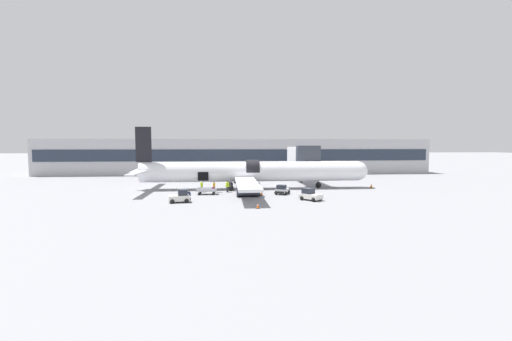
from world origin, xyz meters
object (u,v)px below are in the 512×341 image
baggage_tug_mid (310,195)px  ground_crew_loader_b (214,187)px  baggage_cart_loading (207,191)px  ground_crew_driver (202,186)px  baggage_tug_rear (180,197)px  suitcase_on_tarmac_upright (189,194)px  airplane (249,172)px  ground_crew_loader_a (227,186)px  baggage_tug_lead (282,190)px

baggage_tug_mid → ground_crew_loader_b: bearing=144.7°
baggage_tug_mid → baggage_cart_loading: 15.43m
baggage_cart_loading → ground_crew_driver: 2.80m
baggage_tug_rear → suitcase_on_tarmac_upright: 5.71m
airplane → ground_crew_loader_b: bearing=-150.0°
ground_crew_driver → suitcase_on_tarmac_upright: ground_crew_driver is taller
baggage_tug_mid → suitcase_on_tarmac_upright: baggage_tug_mid is taller
ground_crew_loader_a → suitcase_on_tarmac_upright: (-5.58, -3.10, -0.69)m
baggage_tug_rear → baggage_tug_lead: bearing=22.9°
baggage_tug_rear → ground_crew_loader_a: bearing=55.2°
baggage_tug_mid → ground_crew_driver: (-14.98, 9.13, 0.22)m
ground_crew_loader_a → ground_crew_driver: size_ratio=1.04×
baggage_tug_lead → suitcase_on_tarmac_upright: (-13.70, -0.35, -0.36)m
baggage_tug_mid → ground_crew_driver: 17.54m
baggage_tug_rear → baggage_cart_loading: baggage_tug_rear is taller
baggage_tug_lead → ground_crew_loader_a: ground_crew_loader_a is taller
baggage_tug_mid → baggage_cart_loading: size_ratio=0.82×
airplane → ground_crew_loader_a: size_ratio=22.41×
baggage_cart_loading → ground_crew_loader_b: (0.90, 2.67, 0.35)m
baggage_tug_lead → suitcase_on_tarmac_upright: size_ratio=4.79×
airplane → ground_crew_loader_a: (-3.62, -4.01, -1.82)m
baggage_cart_loading → suitcase_on_tarmac_upright: 2.85m
suitcase_on_tarmac_upright → ground_crew_driver: bearing=67.0°
airplane → baggage_tug_lead: 8.41m
airplane → baggage_tug_rear: airplane is taller
baggage_tug_mid → ground_crew_driver: ground_crew_driver is taller
baggage_tug_mid → baggage_tug_rear: size_ratio=1.08×
baggage_tug_lead → baggage_cart_loading: bearing=175.9°
baggage_tug_rear → baggage_cart_loading: size_ratio=0.76×
baggage_tug_lead → ground_crew_loader_b: ground_crew_loader_b is taller
baggage_tug_lead → baggage_tug_rear: baggage_tug_rear is taller
airplane → ground_crew_loader_a: airplane is taller
baggage_tug_rear → ground_crew_driver: size_ratio=1.69×
ground_crew_loader_b → ground_crew_driver: 1.93m
baggage_tug_lead → ground_crew_loader_b: size_ratio=1.86×
baggage_cart_loading → baggage_tug_lead: bearing=-4.1°
airplane → ground_crew_loader_b: (-5.70, -3.29, -1.94)m
airplane → baggage_tug_mid: size_ratio=12.63×
airplane → baggage_cart_loading: bearing=-137.9°
baggage_tug_lead → baggage_tug_rear: bearing=-157.1°
airplane → baggage_tug_rear: bearing=-127.2°
baggage_tug_mid → suitcase_on_tarmac_upright: (-16.56, 5.42, -0.43)m
baggage_tug_mid → ground_crew_driver: size_ratio=1.84×
ground_crew_loader_b → baggage_tug_rear: bearing=-112.9°
suitcase_on_tarmac_upright → baggage_cart_loading: bearing=23.8°
baggage_tug_mid → ground_crew_loader_b: baggage_tug_mid is taller
baggage_tug_mid → ground_crew_loader_b: size_ratio=2.02×
airplane → baggage_tug_mid: (7.36, -12.53, -2.08)m
baggage_tug_mid → baggage_cart_loading: (-13.96, 6.57, -0.20)m
baggage_tug_rear → ground_crew_loader_b: 10.30m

